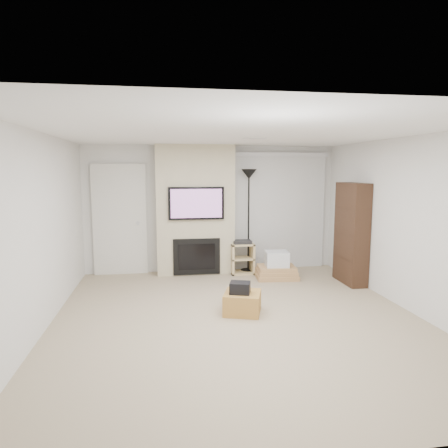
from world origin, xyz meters
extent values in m
cube|color=tan|center=(0.00, 0.00, 0.00)|extent=(5.00, 5.50, 0.00)
cube|color=white|center=(0.00, 0.00, 2.50)|extent=(5.00, 5.50, 0.00)
cube|color=silver|center=(0.00, 2.75, 1.25)|extent=(5.00, 0.00, 2.50)
cube|color=silver|center=(0.00, -2.75, 1.25)|extent=(5.00, 0.00, 2.50)
cube|color=silver|center=(-2.50, 0.00, 1.25)|extent=(0.00, 5.50, 2.50)
cube|color=silver|center=(2.50, 0.00, 1.25)|extent=(0.00, 5.50, 2.50)
cube|color=silver|center=(0.40, 0.80, 2.50)|extent=(0.35, 0.18, 0.01)
cube|color=#AE7B38|center=(0.11, 0.20, 0.15)|extent=(0.63, 0.63, 0.30)
cube|color=black|center=(0.07, 0.18, 0.38)|extent=(0.33, 0.30, 0.16)
cube|color=#C5B896|center=(-0.35, 2.55, 1.25)|extent=(1.50, 0.40, 2.50)
cube|color=black|center=(-0.35, 2.32, 1.40)|extent=(1.05, 0.06, 0.62)
cube|color=#865588|center=(-0.35, 2.29, 1.40)|extent=(0.96, 0.00, 0.54)
cube|color=black|center=(-0.35, 2.34, 0.37)|extent=(0.90, 0.04, 0.70)
cube|color=black|center=(-0.35, 2.32, 0.37)|extent=(0.70, 0.02, 0.50)
cube|color=silver|center=(-1.80, 2.71, 1.07)|extent=(1.02, 0.08, 2.14)
cube|color=beige|center=(-1.80, 2.72, 1.02)|extent=(0.90, 0.05, 2.05)
cylinder|color=silver|center=(-1.46, 2.67, 1.00)|extent=(0.07, 0.06, 0.07)
cube|color=silver|center=(1.40, 2.69, 2.33)|extent=(1.98, 0.10, 0.08)
cube|color=silver|center=(1.40, 2.70, 1.15)|extent=(1.90, 0.03, 2.29)
cylinder|color=black|center=(0.70, 2.49, 0.02)|extent=(0.30, 0.30, 0.03)
cylinder|color=black|center=(0.70, 2.49, 0.97)|extent=(0.03, 0.03, 1.90)
cone|color=black|center=(0.70, 2.49, 1.94)|extent=(0.30, 0.30, 0.19)
cube|color=#D8BE84|center=(0.34, 2.37, 0.30)|extent=(0.04, 0.38, 0.60)
cube|color=#D8BE84|center=(0.75, 2.37, 0.30)|extent=(0.04, 0.38, 0.60)
cube|color=#D8BE84|center=(0.54, 2.37, 0.01)|extent=(0.45, 0.38, 0.03)
cube|color=#D8BE84|center=(0.54, 2.37, 0.30)|extent=(0.45, 0.38, 0.03)
cube|color=#D8BE84|center=(0.54, 2.37, 0.58)|extent=(0.45, 0.38, 0.03)
cube|color=black|center=(0.54, 2.37, 0.63)|extent=(0.35, 0.25, 0.06)
cube|color=tan|center=(1.12, 1.91, 0.04)|extent=(0.81, 0.64, 0.08)
cube|color=tan|center=(1.12, 1.91, 0.12)|extent=(0.77, 0.60, 0.07)
cube|color=tan|center=(1.12, 1.91, 0.19)|extent=(0.73, 0.56, 0.07)
cube|color=silver|center=(1.12, 1.91, 0.37)|extent=(0.45, 0.41, 0.28)
cube|color=black|center=(2.34, 1.42, 0.90)|extent=(0.30, 0.80, 1.80)
cube|color=black|center=(2.32, 1.42, 0.45)|extent=(0.26, 0.72, 0.02)
cube|color=black|center=(2.32, 1.42, 0.90)|extent=(0.26, 0.72, 0.02)
cube|color=black|center=(2.32, 1.42, 1.35)|extent=(0.26, 0.72, 0.02)
camera|label=1|loc=(-1.02, -5.16, 2.03)|focal=32.00mm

